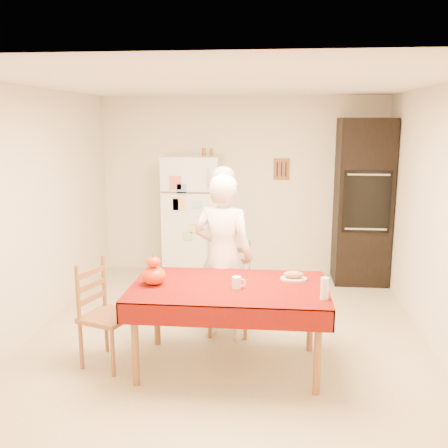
# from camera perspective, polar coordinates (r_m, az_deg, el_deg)

# --- Properties ---
(floor) EXTENTS (4.50, 4.50, 0.00)m
(floor) POSITION_cam_1_polar(r_m,az_deg,el_deg) (5.28, 0.45, -12.47)
(floor) COLOR tan
(floor) RESTS_ON ground
(room_shell) EXTENTS (4.02, 4.52, 2.51)m
(room_shell) POSITION_cam_1_polar(r_m,az_deg,el_deg) (4.85, 0.49, 5.32)
(room_shell) COLOR #F0E4CA
(room_shell) RESTS_ON ground
(refrigerator) EXTENTS (0.75, 0.74, 1.70)m
(refrigerator) POSITION_cam_1_polar(r_m,az_deg,el_deg) (6.89, -3.52, 0.71)
(refrigerator) COLOR white
(refrigerator) RESTS_ON floor
(oven_cabinet) EXTENTS (0.70, 0.62, 2.20)m
(oven_cabinet) POSITION_cam_1_polar(r_m,az_deg,el_deg) (6.91, 15.55, 2.45)
(oven_cabinet) COLOR black
(oven_cabinet) RESTS_ON floor
(dining_table) EXTENTS (1.70, 1.00, 0.76)m
(dining_table) POSITION_cam_1_polar(r_m,az_deg,el_deg) (4.37, 0.57, -7.90)
(dining_table) COLOR brown
(dining_table) RESTS_ON floor
(chair_far) EXTENTS (0.43, 0.41, 0.95)m
(chair_far) POSITION_cam_1_polar(r_m,az_deg,el_deg) (5.20, 0.71, -6.81)
(chair_far) COLOR brown
(chair_far) RESTS_ON floor
(chair_left) EXTENTS (0.51, 0.53, 0.95)m
(chair_left) POSITION_cam_1_polar(r_m,az_deg,el_deg) (4.65, -13.77, -9.47)
(chair_left) COLOR brown
(chair_left) RESTS_ON floor
(seated_woman) EXTENTS (0.69, 0.54, 1.68)m
(seated_woman) POSITION_cam_1_polar(r_m,az_deg,el_deg) (4.95, -0.08, -3.79)
(seated_woman) COLOR white
(seated_woman) RESTS_ON floor
(coffee_mug) EXTENTS (0.08, 0.08, 0.10)m
(coffee_mug) POSITION_cam_1_polar(r_m,az_deg,el_deg) (4.27, 1.44, -6.70)
(coffee_mug) COLOR white
(coffee_mug) RESTS_ON dining_table
(pumpkin_lower) EXTENTS (0.21, 0.21, 0.16)m
(pumpkin_lower) POSITION_cam_1_polar(r_m,az_deg,el_deg) (4.40, -8.03, -5.87)
(pumpkin_lower) COLOR #D84805
(pumpkin_lower) RESTS_ON dining_table
(pumpkin_upper) EXTENTS (0.12, 0.12, 0.09)m
(pumpkin_upper) POSITION_cam_1_polar(r_m,az_deg,el_deg) (4.36, -8.07, -4.30)
(pumpkin_upper) COLOR orange
(pumpkin_upper) RESTS_ON pumpkin_lower
(wine_glass) EXTENTS (0.07, 0.07, 0.18)m
(wine_glass) POSITION_cam_1_polar(r_m,az_deg,el_deg) (4.09, 11.42, -7.21)
(wine_glass) COLOR silver
(wine_glass) RESTS_ON dining_table
(bread_plate) EXTENTS (0.24, 0.24, 0.02)m
(bread_plate) POSITION_cam_1_polar(r_m,az_deg,el_deg) (4.54, 7.95, -6.23)
(bread_plate) COLOR silver
(bread_plate) RESTS_ON dining_table
(bread_loaf) EXTENTS (0.18, 0.10, 0.06)m
(bread_loaf) POSITION_cam_1_polar(r_m,az_deg,el_deg) (4.53, 7.96, -5.74)
(bread_loaf) COLOR #97744A
(bread_loaf) RESTS_ON bread_plate
(spice_jar_left) EXTENTS (0.05, 0.05, 0.10)m
(spice_jar_left) POSITION_cam_1_polar(r_m,az_deg,el_deg) (6.80, -2.32, 8.23)
(spice_jar_left) COLOR brown
(spice_jar_left) RESTS_ON refrigerator
(spice_jar_mid) EXTENTS (0.05, 0.05, 0.10)m
(spice_jar_mid) POSITION_cam_1_polar(r_m,az_deg,el_deg) (6.80, -2.30, 8.23)
(spice_jar_mid) COLOR brown
(spice_jar_mid) RESTS_ON refrigerator
(spice_jar_right) EXTENTS (0.05, 0.05, 0.10)m
(spice_jar_right) POSITION_cam_1_polar(r_m,az_deg,el_deg) (6.79, -1.46, 8.23)
(spice_jar_right) COLOR #92551A
(spice_jar_right) RESTS_ON refrigerator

